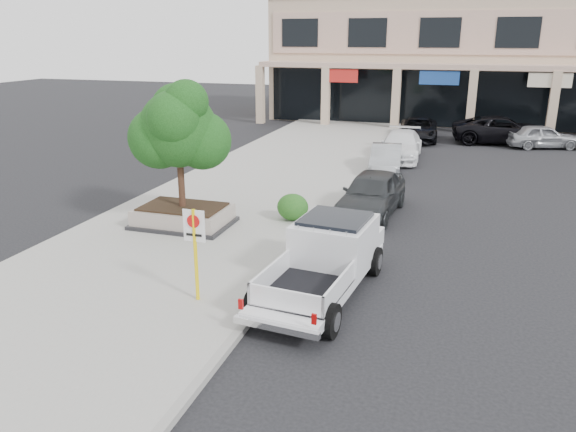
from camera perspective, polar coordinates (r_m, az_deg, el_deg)
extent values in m
plane|color=black|center=(14.49, 4.79, -7.97)|extent=(120.00, 120.00, 0.00)
cube|color=gray|center=(21.42, -5.98, 0.88)|extent=(8.00, 52.00, 0.15)
cube|color=gray|center=(20.23, 4.35, -0.11)|extent=(0.20, 52.00, 0.15)
cube|color=tan|center=(47.07, 24.74, 14.12)|extent=(40.00, 10.00, 9.00)
cube|color=tan|center=(41.03, 25.62, 13.40)|extent=(40.00, 2.20, 0.35)
cube|color=tan|center=(42.66, -2.84, 12.21)|extent=(0.55, 0.55, 4.20)
cube|color=black|center=(42.24, 25.02, 10.40)|extent=(39.20, 0.08, 3.90)
cube|color=black|center=(19.42, -10.54, -0.72)|extent=(3.20, 2.20, 0.12)
cube|color=gray|center=(19.32, -10.59, 0.15)|extent=(3.00, 2.00, 0.50)
cube|color=black|center=(19.24, -10.64, 0.94)|extent=(2.70, 1.70, 0.06)
cylinder|color=black|center=(18.95, -10.84, 4.21)|extent=(0.22, 0.22, 2.20)
sphere|color=black|center=(18.66, -11.11, 8.69)|extent=(2.50, 2.50, 2.50)
sphere|color=black|center=(18.67, -8.69, 7.58)|extent=(1.90, 1.90, 1.90)
sphere|color=black|center=(19.15, -11.30, 10.73)|extent=(1.60, 1.60, 1.60)
cylinder|color=yellow|center=(13.58, -9.36, -3.98)|extent=(0.09, 0.09, 2.30)
cube|color=white|center=(13.33, -9.53, -0.99)|extent=(0.55, 0.03, 0.78)
cylinder|color=red|center=(13.26, -9.61, -0.54)|extent=(0.32, 0.02, 0.32)
ellipsoid|color=#164F17|center=(19.49, 0.48, 0.92)|extent=(1.10, 0.99, 0.93)
imported|color=#292C2E|center=(20.74, 8.50, 2.28)|extent=(2.25, 4.80, 1.59)
imported|color=#989CA0|center=(27.44, 9.91, 5.75)|extent=(1.79, 4.13, 1.32)
imported|color=white|center=(30.59, 11.39, 7.03)|extent=(2.21, 5.10, 1.46)
imported|color=black|center=(36.50, 13.07, 8.59)|extent=(2.64, 5.16, 1.40)
imported|color=#999BA0|center=(36.20, 24.46, 7.38)|extent=(4.36, 2.75, 1.38)
imported|color=black|center=(36.84, 20.99, 8.15)|extent=(6.19, 3.39, 1.64)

